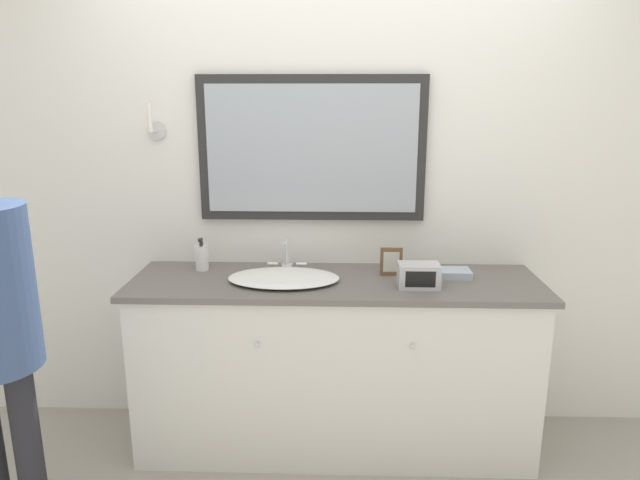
# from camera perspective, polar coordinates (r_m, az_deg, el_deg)

# --- Properties ---
(ground_plane) EXTENTS (14.00, 14.00, 0.00)m
(ground_plane) POSITION_cam_1_polar(r_m,az_deg,el_deg) (2.95, 1.38, -22.65)
(ground_plane) COLOR #9E998E
(wall_back) EXTENTS (8.00, 0.18, 2.55)m
(wall_back) POSITION_cam_1_polar(r_m,az_deg,el_deg) (3.00, 1.57, 4.87)
(wall_back) COLOR white
(wall_back) RESTS_ON ground_plane
(vanity_counter) EXTENTS (2.00, 0.58, 0.90)m
(vanity_counter) POSITION_cam_1_polar(r_m,az_deg,el_deg) (2.96, 1.49, -12.26)
(vanity_counter) COLOR silver
(vanity_counter) RESTS_ON ground_plane
(sink_basin) EXTENTS (0.54, 0.39, 0.17)m
(sink_basin) POSITION_cam_1_polar(r_m,az_deg,el_deg) (2.77, -3.65, -3.72)
(sink_basin) COLOR white
(sink_basin) RESTS_ON vanity_counter
(soap_bottle) EXTENTS (0.07, 0.07, 0.17)m
(soap_bottle) POSITION_cam_1_polar(r_m,az_deg,el_deg) (2.99, -11.74, -1.71)
(soap_bottle) COLOR white
(soap_bottle) RESTS_ON vanity_counter
(appliance_box) EXTENTS (0.19, 0.12, 0.11)m
(appliance_box) POSITION_cam_1_polar(r_m,az_deg,el_deg) (2.71, 9.85, -3.52)
(appliance_box) COLOR #BCBCC1
(appliance_box) RESTS_ON vanity_counter
(picture_frame) EXTENTS (0.11, 0.01, 0.14)m
(picture_frame) POSITION_cam_1_polar(r_m,az_deg,el_deg) (2.86, 7.13, -2.16)
(picture_frame) COLOR brown
(picture_frame) RESTS_ON vanity_counter
(hand_towel_near_sink) EXTENTS (0.17, 0.13, 0.04)m
(hand_towel_near_sink) POSITION_cam_1_polar(r_m,az_deg,el_deg) (2.90, 13.13, -3.24)
(hand_towel_near_sink) COLOR #A8B7C6
(hand_towel_near_sink) RESTS_ON vanity_counter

